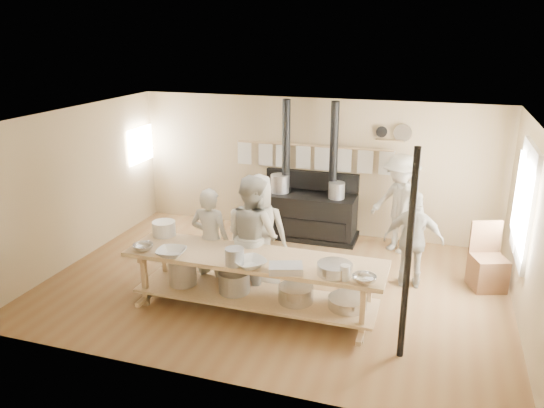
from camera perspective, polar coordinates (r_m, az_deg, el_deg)
name	(u,v)px	position (r m, az deg, el deg)	size (l,w,h in m)	color
ground	(274,284)	(8.40, 0.20, -8.60)	(7.00, 7.00, 0.00)	brown
room_shell	(274,185)	(7.80, 0.22, 2.11)	(7.00, 7.00, 7.00)	tan
window_right	(525,203)	(8.16, 25.53, 0.10)	(0.09, 1.50, 1.65)	beige
left_opening	(141,145)	(11.01, -13.95, 6.21)	(0.00, 0.90, 0.90)	white
stove	(307,211)	(10.08, 3.84, -0.75)	(1.90, 0.75, 2.60)	black
towel_rail	(313,155)	(10.06, 4.40, 5.31)	(3.00, 0.04, 0.47)	tan
back_wall_shelf	(394,135)	(9.77, 12.94, 7.23)	(0.63, 0.14, 0.32)	tan
prep_table	(254,278)	(7.40, -2.00, -7.98)	(3.60, 0.90, 0.85)	tan
support_post	(408,258)	(6.30, 14.44, -5.63)	(0.08, 0.08, 2.60)	black
cook_far_left	(210,240)	(7.95, -6.64, -3.92)	(0.59, 0.39, 1.62)	#B2AE9D
cook_left	(253,236)	(7.79, -2.11, -3.43)	(0.89, 0.69, 1.83)	#B2AE9D
cook_center	(258,233)	(7.94, -1.47, -3.13)	(0.88, 0.57, 1.79)	#B2AE9D
cook_right	(413,240)	(8.32, 14.98, -3.76)	(0.89, 0.37, 1.52)	#B2AE9D
cook_by_window	(400,204)	(9.56, 13.58, 0.03)	(1.15, 0.66, 1.78)	#B2AE9D
chair	(487,269)	(8.81, 22.14, -6.53)	(0.61, 0.61, 1.02)	#523521
bowl_white_a	(171,253)	(7.38, -10.78, -5.15)	(0.40, 0.40, 0.10)	white
bowl_steel_a	(143,247)	(7.65, -13.70, -4.54)	(0.28, 0.28, 0.09)	silver
bowl_white_b	(250,263)	(6.94, -2.43, -6.38)	(0.41, 0.41, 0.10)	white
bowl_steel_b	(364,279)	(6.62, 9.89, -7.97)	(0.30, 0.30, 0.09)	silver
roasting_pan	(286,268)	(6.80, 1.48, -6.93)	(0.43, 0.29, 0.10)	#B2B2B7
mixing_bowl_large	(335,269)	(6.77, 6.76, -6.95)	(0.45, 0.45, 0.14)	silver
bucket_galv	(235,257)	(6.98, -4.05, -5.67)	(0.25, 0.25, 0.23)	gray
deep_bowl_enamel	(164,228)	(8.11, -11.54, -2.59)	(0.35, 0.35, 0.22)	white
pitcher	(345,273)	(6.63, 7.84, -7.33)	(0.13, 0.13, 0.20)	white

